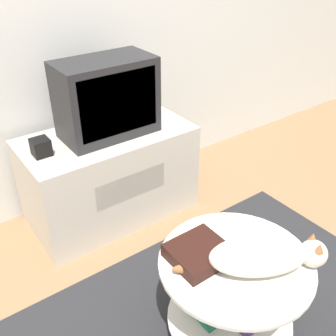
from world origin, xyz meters
name	(u,v)px	position (x,y,z in m)	size (l,w,h in m)	color
wall_back	(65,2)	(0.00, 1.60, 1.30)	(8.00, 0.05, 2.60)	silver
tv_stand	(110,175)	(0.01, 1.24, 0.30)	(1.05, 0.54, 0.60)	beige
tv	(107,98)	(0.03, 1.24, 0.82)	(0.56, 0.31, 0.46)	#232326
speaker	(41,147)	(-0.40, 1.22, 0.64)	(0.10, 0.10, 0.10)	black
coffee_table	(232,290)	(-0.03, 0.08, 0.31)	(0.65, 0.65, 0.47)	#B2B2B7
dvd_box	(199,253)	(-0.14, 0.18, 0.52)	(0.23, 0.22, 0.06)	black
cat	(263,255)	(0.03, -0.01, 0.56)	(0.57, 0.37, 0.14)	silver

